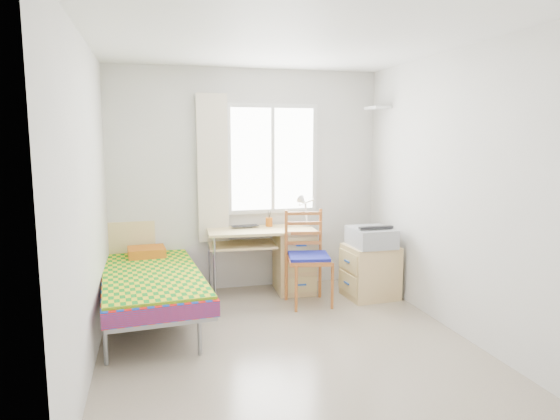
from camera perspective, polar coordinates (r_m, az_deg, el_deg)
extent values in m
plane|color=#BCAD93|center=(4.59, 0.69, -14.89)|extent=(3.50, 3.50, 0.00)
plane|color=white|center=(4.29, 0.75, 18.95)|extent=(3.50, 3.50, 0.00)
plane|color=silver|center=(5.95, -3.72, 3.39)|extent=(3.20, 0.00, 3.20)
plane|color=silver|center=(4.13, -21.23, 0.68)|extent=(0.00, 3.50, 3.50)
plane|color=silver|center=(4.92, 19.04, 1.93)|extent=(0.00, 3.50, 3.50)
cube|color=white|center=(5.97, -0.87, 5.84)|extent=(1.10, 0.04, 1.30)
cube|color=white|center=(5.96, -0.85, 5.83)|extent=(1.00, 0.02, 1.20)
cube|color=white|center=(5.96, -0.83, 5.83)|extent=(0.04, 0.02, 1.20)
cube|color=beige|center=(5.80, -7.70, 4.70)|extent=(0.35, 0.05, 1.70)
cube|color=white|center=(6.07, 11.10, 11.39)|extent=(0.20, 0.32, 0.03)
cube|color=gray|center=(5.10, -14.38, -8.73)|extent=(1.04, 2.03, 0.06)
cube|color=red|center=(5.08, -14.42, -7.88)|extent=(1.08, 2.05, 0.14)
cube|color=yellow|center=(5.04, -14.45, -7.09)|extent=(1.05, 1.93, 0.03)
cube|color=#D2B96E|center=(5.97, -14.52, -3.73)|extent=(0.95, 0.12, 0.54)
cube|color=orange|center=(5.71, -15.00, -4.64)|extent=(0.42, 0.36, 0.10)
cylinder|color=gray|center=(4.35, -19.32, -14.48)|extent=(0.04, 0.04, 0.31)
cylinder|color=gray|center=(6.01, -10.78, -7.77)|extent=(0.04, 0.04, 0.31)
cube|color=#D2B96E|center=(5.74, -2.17, -2.33)|extent=(1.25, 0.63, 0.03)
cube|color=tan|center=(5.92, 1.63, -5.79)|extent=(0.46, 0.56, 0.73)
cube|color=tan|center=(5.73, -4.35, -3.99)|extent=(0.77, 0.56, 0.02)
cylinder|color=gray|center=(5.51, -7.47, -6.92)|extent=(0.03, 0.03, 0.73)
cylinder|color=gray|center=(5.95, -8.03, -5.78)|extent=(0.03, 0.03, 0.73)
cube|color=#99421D|center=(5.42, 3.31, -5.70)|extent=(0.52, 0.52, 0.04)
cube|color=navy|center=(5.41, 3.31, -5.35)|extent=(0.49, 0.49, 0.04)
cube|color=#99421D|center=(5.54, 2.70, -2.10)|extent=(0.40, 0.11, 0.44)
cylinder|color=#99421D|center=(5.24, 1.86, -8.99)|extent=(0.03, 0.03, 0.50)
cylinder|color=#99421D|center=(5.66, 4.62, -4.98)|extent=(0.04, 0.04, 1.02)
cube|color=tan|center=(5.79, 10.28, -6.92)|extent=(0.57, 0.52, 0.60)
cube|color=#D2B96E|center=(5.65, 7.75, -5.83)|extent=(0.04, 0.45, 0.22)
cube|color=#D2B96E|center=(5.72, 7.70, -8.26)|extent=(0.04, 0.45, 0.22)
cube|color=#A1A4A9|center=(5.68, 10.39, -3.05)|extent=(0.44, 0.51, 0.21)
cube|color=black|center=(5.66, 10.41, -2.02)|extent=(0.35, 0.42, 0.02)
imported|color=black|center=(5.79, -3.90, -1.98)|extent=(0.33, 0.23, 0.03)
cylinder|color=orange|center=(5.90, -1.26, -1.38)|extent=(0.08, 0.08, 0.10)
cylinder|color=white|center=(5.93, 3.00, -1.70)|extent=(0.10, 0.10, 0.03)
cylinder|color=white|center=(5.91, 3.01, -0.33)|extent=(0.02, 0.12, 0.27)
cylinder|color=white|center=(5.81, 3.07, 0.91)|extent=(0.13, 0.24, 0.11)
cone|color=white|center=(5.68, 2.61, 1.05)|extent=(0.14, 0.15, 0.13)
imported|color=gray|center=(5.75, -4.60, -3.94)|extent=(0.19, 0.24, 0.02)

